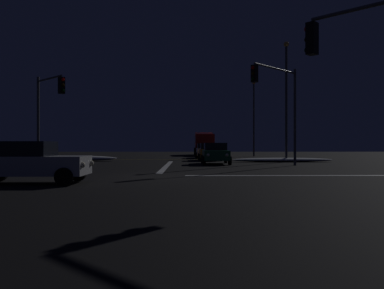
{
  "coord_description": "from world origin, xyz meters",
  "views": [
    {
      "loc": [
        1.42,
        -18.45,
        1.45
      ],
      "look_at": [
        1.75,
        12.02,
        1.45
      ],
      "focal_mm": 37.16,
      "sensor_mm": 36.0,
      "label": 1
    }
  ],
  "objects_px": {
    "traffic_signal_ne": "(279,96)",
    "sedan_silver_crossing": "(29,162)",
    "sedan_orange": "(210,152)",
    "box_truck": "(204,143)",
    "sedan_red": "(204,150)",
    "sedan_white": "(205,151)",
    "streetlamp_right_near": "(286,93)",
    "streetlamp_right_far": "(254,113)",
    "traffic_signal_nw": "(48,103)",
    "sedan_green": "(215,153)"
  },
  "relations": [
    {
      "from": "box_truck",
      "to": "streetlamp_right_near",
      "type": "xyz_separation_m",
      "value": [
        5.87,
        -22.17,
        3.95
      ]
    },
    {
      "from": "streetlamp_right_near",
      "to": "streetlamp_right_far",
      "type": "relative_size",
      "value": 1.07
    },
    {
      "from": "traffic_signal_ne",
      "to": "traffic_signal_nw",
      "type": "bearing_deg",
      "value": 178.54
    },
    {
      "from": "sedan_green",
      "to": "sedan_orange",
      "type": "bearing_deg",
      "value": 90.59
    },
    {
      "from": "sedan_orange",
      "to": "box_truck",
      "type": "distance_m",
      "value": 18.64
    },
    {
      "from": "sedan_orange",
      "to": "box_truck",
      "type": "bearing_deg",
      "value": 89.23
    },
    {
      "from": "sedan_orange",
      "to": "sedan_red",
      "type": "relative_size",
      "value": 1.0
    },
    {
      "from": "sedan_green",
      "to": "sedan_orange",
      "type": "distance_m",
      "value": 6.65
    },
    {
      "from": "sedan_orange",
      "to": "sedan_silver_crossing",
      "type": "distance_m",
      "value": 22.62
    },
    {
      "from": "sedan_red",
      "to": "sedan_white",
      "type": "bearing_deg",
      "value": -91.5
    },
    {
      "from": "sedan_silver_crossing",
      "to": "traffic_signal_ne",
      "type": "xyz_separation_m",
      "value": [
        11.93,
        11.03,
        3.81
      ]
    },
    {
      "from": "sedan_green",
      "to": "streetlamp_right_near",
      "type": "height_order",
      "value": "streetlamp_right_near"
    },
    {
      "from": "sedan_orange",
      "to": "box_truck",
      "type": "xyz_separation_m",
      "value": [
        0.25,
        18.61,
        0.91
      ]
    },
    {
      "from": "sedan_silver_crossing",
      "to": "streetlamp_right_far",
      "type": "xyz_separation_m",
      "value": [
        14.03,
        33.63,
        4.53
      ]
    },
    {
      "from": "sedan_silver_crossing",
      "to": "sedan_orange",
      "type": "bearing_deg",
      "value": 69.52
    },
    {
      "from": "traffic_signal_ne",
      "to": "sedan_silver_crossing",
      "type": "bearing_deg",
      "value": -137.23
    },
    {
      "from": "sedan_red",
      "to": "sedan_silver_crossing",
      "type": "xyz_separation_m",
      "value": [
        -7.93,
        -33.18,
        0.0
      ]
    },
    {
      "from": "streetlamp_right_near",
      "to": "box_truck",
      "type": "bearing_deg",
      "value": 104.82
    },
    {
      "from": "sedan_silver_crossing",
      "to": "streetlamp_right_near",
      "type": "bearing_deg",
      "value": 51.49
    },
    {
      "from": "sedan_green",
      "to": "box_truck",
      "type": "xyz_separation_m",
      "value": [
        0.18,
        25.26,
        0.91
      ]
    },
    {
      "from": "traffic_signal_nw",
      "to": "streetlamp_right_far",
      "type": "xyz_separation_m",
      "value": [
        17.34,
        22.21,
        1.18
      ]
    },
    {
      "from": "box_truck",
      "to": "traffic_signal_nw",
      "type": "bearing_deg",
      "value": -112.01
    },
    {
      "from": "sedan_green",
      "to": "sedan_white",
      "type": "distance_m",
      "value": 12.83
    },
    {
      "from": "sedan_silver_crossing",
      "to": "traffic_signal_nw",
      "type": "distance_m",
      "value": 12.35
    },
    {
      "from": "sedan_orange",
      "to": "streetlamp_right_far",
      "type": "height_order",
      "value": "streetlamp_right_far"
    },
    {
      "from": "sedan_silver_crossing",
      "to": "traffic_signal_ne",
      "type": "relative_size",
      "value": 0.65
    },
    {
      "from": "sedan_orange",
      "to": "traffic_signal_nw",
      "type": "bearing_deg",
      "value": -138.96
    },
    {
      "from": "sedan_white",
      "to": "sedan_silver_crossing",
      "type": "relative_size",
      "value": 1.0
    },
    {
      "from": "traffic_signal_nw",
      "to": "sedan_white",
      "type": "bearing_deg",
      "value": 55.2
    },
    {
      "from": "traffic_signal_nw",
      "to": "traffic_signal_ne",
      "type": "height_order",
      "value": "traffic_signal_ne"
    },
    {
      "from": "sedan_white",
      "to": "streetlamp_right_far",
      "type": "height_order",
      "value": "streetlamp_right_far"
    },
    {
      "from": "sedan_orange",
      "to": "sedan_white",
      "type": "xyz_separation_m",
      "value": [
        -0.14,
        6.18,
        0.0
      ]
    },
    {
      "from": "sedan_silver_crossing",
      "to": "streetlamp_right_near",
      "type": "xyz_separation_m",
      "value": [
        14.03,
        17.63,
        4.85
      ]
    },
    {
      "from": "sedan_orange",
      "to": "traffic_signal_ne",
      "type": "distance_m",
      "value": 11.57
    },
    {
      "from": "sedan_green",
      "to": "streetlamp_right_near",
      "type": "relative_size",
      "value": 0.44
    },
    {
      "from": "box_truck",
      "to": "streetlamp_right_far",
      "type": "relative_size",
      "value": 0.89
    },
    {
      "from": "sedan_red",
      "to": "box_truck",
      "type": "bearing_deg",
      "value": 87.99
    },
    {
      "from": "sedan_green",
      "to": "traffic_signal_nw",
      "type": "height_order",
      "value": "traffic_signal_nw"
    },
    {
      "from": "streetlamp_right_near",
      "to": "sedan_green",
      "type": "bearing_deg",
      "value": -152.88
    },
    {
      "from": "sedan_orange",
      "to": "streetlamp_right_near",
      "type": "distance_m",
      "value": 8.58
    },
    {
      "from": "traffic_signal_ne",
      "to": "streetlamp_right_far",
      "type": "bearing_deg",
      "value": 84.69
    },
    {
      "from": "sedan_orange",
      "to": "sedan_silver_crossing",
      "type": "xyz_separation_m",
      "value": [
        -7.91,
        -21.19,
        0.0
      ]
    },
    {
      "from": "sedan_white",
      "to": "sedan_red",
      "type": "bearing_deg",
      "value": 88.5
    },
    {
      "from": "traffic_signal_nw",
      "to": "traffic_signal_ne",
      "type": "relative_size",
      "value": 0.91
    },
    {
      "from": "streetlamp_right_near",
      "to": "streetlamp_right_far",
      "type": "bearing_deg",
      "value": 90.0
    },
    {
      "from": "sedan_green",
      "to": "sedan_silver_crossing",
      "type": "relative_size",
      "value": 1.0
    },
    {
      "from": "sedan_white",
      "to": "sedan_red",
      "type": "height_order",
      "value": "same"
    },
    {
      "from": "sedan_green",
      "to": "traffic_signal_nw",
      "type": "relative_size",
      "value": 0.71
    },
    {
      "from": "box_truck",
      "to": "sedan_red",
      "type": "bearing_deg",
      "value": -92.01
    },
    {
      "from": "sedan_white",
      "to": "sedan_silver_crossing",
      "type": "distance_m",
      "value": 28.45
    }
  ]
}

